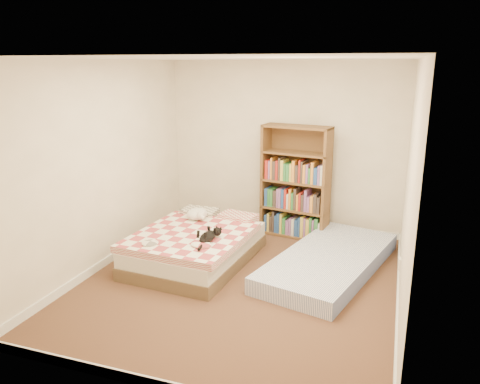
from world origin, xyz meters
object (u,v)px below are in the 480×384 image
(bed, at_px, (197,245))
(white_dog, at_px, (197,214))
(floor_mattress, at_px, (329,262))
(bookshelf, at_px, (295,197))
(black_cat, at_px, (209,236))

(bed, distance_m, white_dog, 0.49)
(floor_mattress, bearing_deg, bookshelf, 136.80)
(bookshelf, distance_m, black_cat, 1.78)
(black_cat, bearing_deg, white_dog, 139.74)
(bookshelf, height_order, white_dog, bookshelf)
(bed, relative_size, black_cat, 3.23)
(floor_mattress, height_order, black_cat, black_cat)
(white_dog, bearing_deg, bookshelf, 38.26)
(bed, relative_size, floor_mattress, 0.82)
(floor_mattress, distance_m, white_dog, 1.84)
(bookshelf, xyz_separation_m, black_cat, (-0.68, -1.64, -0.10))
(bed, xyz_separation_m, bookshelf, (0.97, 1.33, 0.37))
(bed, bearing_deg, black_cat, -42.28)
(bookshelf, relative_size, white_dog, 5.10)
(black_cat, relative_size, white_dog, 1.82)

